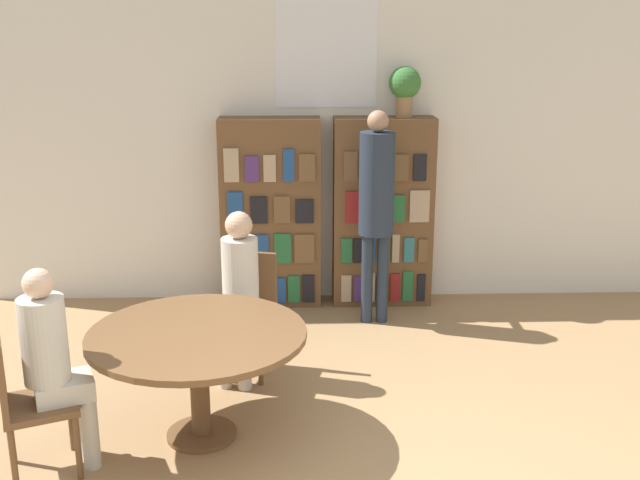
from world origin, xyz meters
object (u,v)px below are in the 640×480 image
object	(u,v)px
bookshelf_left	(271,214)
librarian_standing	(377,196)
chair_left_side	(247,307)
seated_reader_right	(54,358)
reading_table	(198,347)
flower_vase	(405,86)
chair_near_camera	(24,396)
bookshelf_right	(383,213)
seated_reader_left	(239,287)

from	to	relation	value
bookshelf_left	librarian_standing	distance (m)	1.07
chair_left_side	seated_reader_right	size ratio (longest dim) A/B	0.72
reading_table	seated_reader_right	xyz separation A→B (m)	(-0.76, -0.31, 0.08)
seated_reader_right	librarian_standing	distance (m)	3.04
flower_vase	chair_near_camera	distance (m)	4.03
bookshelf_right	reading_table	distance (m)	2.78
flower_vase	librarian_standing	bearing A→B (deg)	-119.25
seated_reader_left	reading_table	bearing A→B (deg)	90.00
seated_reader_right	chair_left_side	bearing A→B (deg)	119.90
flower_vase	reading_table	distance (m)	3.18
flower_vase	chair_left_side	bearing A→B (deg)	-133.21
flower_vase	librarian_standing	xyz separation A→B (m)	(-0.28, -0.51, -0.87)
chair_left_side	seated_reader_left	xyz separation A→B (m)	(-0.04, -0.17, 0.22)
bookshelf_right	chair_left_side	bearing A→B (deg)	-129.44
flower_vase	seated_reader_right	world-z (taller)	flower_vase
flower_vase	chair_near_camera	world-z (taller)	flower_vase
reading_table	chair_near_camera	size ratio (longest dim) A/B	1.50
reading_table	seated_reader_left	bearing A→B (deg)	76.39
flower_vase	chair_left_side	size ratio (longest dim) A/B	0.49
bookshelf_right	seated_reader_left	bearing A→B (deg)	-127.20
seated_reader_left	librarian_standing	xyz separation A→B (m)	(1.09, 1.08, 0.42)
bookshelf_left	reading_table	bearing A→B (deg)	-98.94
flower_vase	reading_table	bearing A→B (deg)	-123.20
reading_table	librarian_standing	bearing A→B (deg)	55.80
flower_vase	seated_reader_left	distance (m)	2.46
bookshelf_right	chair_left_side	xyz separation A→B (m)	(-1.16, -1.41, -0.36)
chair_near_camera	librarian_standing	world-z (taller)	librarian_standing
reading_table	chair_left_side	size ratio (longest dim) A/B	1.50
bookshelf_left	librarian_standing	world-z (taller)	librarian_standing
bookshelf_right	chair_near_camera	size ratio (longest dim) A/B	1.94
librarian_standing	flower_vase	bearing A→B (deg)	60.75
seated_reader_left	chair_near_camera	bearing A→B (deg)	60.15
bookshelf_left	seated_reader_left	world-z (taller)	bookshelf_left
chair_left_side	chair_near_camera	bearing A→B (deg)	63.00
flower_vase	chair_left_side	world-z (taller)	flower_vase
chair_near_camera	chair_left_side	xyz separation A→B (m)	(1.17, 1.36, 0.00)
bookshelf_left	chair_near_camera	xyz separation A→B (m)	(-1.31, -2.77, -0.36)
flower_vase	seated_reader_right	distance (m)	3.81
bookshelf_right	flower_vase	bearing A→B (deg)	1.63
bookshelf_right	seated_reader_left	xyz separation A→B (m)	(-1.20, -1.59, -0.14)
bookshelf_left	seated_reader_left	size ratio (longest dim) A/B	1.38
flower_vase	seated_reader_right	xyz separation A→B (m)	(-2.33, -2.71, -1.30)
bookshelf_left	seated_reader_left	bearing A→B (deg)	-96.51
bookshelf_left	chair_left_side	distance (m)	1.46
chair_left_side	librarian_standing	distance (m)	1.53
chair_left_side	seated_reader_left	distance (m)	0.28
chair_near_camera	bookshelf_right	bearing A→B (deg)	117.59
reading_table	chair_near_camera	world-z (taller)	chair_near_camera
bookshelf_left	chair_near_camera	size ratio (longest dim) A/B	1.94
bookshelf_right	seated_reader_right	distance (m)	3.47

